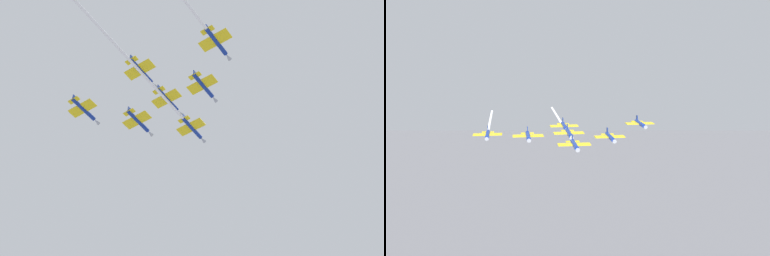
% 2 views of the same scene
% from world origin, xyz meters
% --- Properties ---
extents(jet_lead, '(81.87, 35.19, 2.80)m').
position_xyz_m(jet_lead, '(42.94, -22.29, 143.32)').
color(jet_lead, navy).
extents(jet_port_inner, '(13.28, 10.25, 2.80)m').
position_xyz_m(jet_port_inner, '(23.66, -28.39, 142.90)').
color(jet_port_inner, navy).
extents(jet_starboard_inner, '(13.28, 10.25, 2.80)m').
position_xyz_m(jet_starboard_inner, '(33.25, -4.54, 143.82)').
color(jet_starboard_inner, navy).
extents(jet_port_outer, '(13.28, 10.25, 2.80)m').
position_xyz_m(jet_port_outer, '(29.65, -16.95, 144.16)').
color(jet_port_outer, navy).
extents(jet_starboard_outer, '(13.28, 10.25, 2.80)m').
position_xyz_m(jet_starboard_outer, '(30.79, -45.11, 144.80)').
color(jet_starboard_outer, navy).
extents(jet_center_rear, '(59.18, 26.07, 2.80)m').
position_xyz_m(jet_center_rear, '(66.21, -3.93, 142.17)').
color(jet_center_rear, navy).
extents(jet_port_trail, '(13.28, 10.25, 2.80)m').
position_xyz_m(jet_port_trail, '(42.77, -22.22, 144.07)').
color(jet_port_trail, navy).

